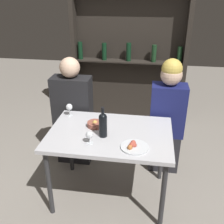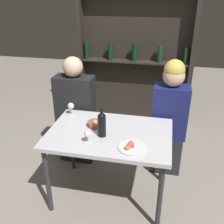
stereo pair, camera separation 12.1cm
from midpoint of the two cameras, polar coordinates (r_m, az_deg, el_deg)
name	(u,v)px [view 2 (the right image)]	position (r m, az deg, el deg)	size (l,w,h in m)	color
ground_plane	(110,193)	(2.82, 0.78, -17.30)	(10.00, 10.00, 0.00)	gray
dining_table	(109,139)	(2.42, 0.87, -5.91)	(1.12, 0.77, 0.73)	silver
wine_rack_wall	(135,50)	(3.82, 6.00, 13.20)	(1.62, 0.21, 2.16)	#28231E
wine_bottle	(102,123)	(2.27, -0.70, -2.52)	(0.07, 0.07, 0.28)	black
wine_glass_0	(88,135)	(2.20, -3.78, -4.96)	(0.06, 0.06, 0.11)	silver
wine_glass_1	(71,106)	(2.68, -7.68, 1.20)	(0.07, 0.07, 0.13)	silver
food_plate_0	(131,147)	(2.17, 5.85, -7.59)	(0.23, 0.23, 0.05)	silver
snack_bowl	(95,124)	(2.47, -2.34, -2.57)	(0.14, 0.14, 0.06)	#995142
seated_person_left	(76,114)	(3.02, -6.74, -0.49)	(0.43, 0.22, 1.26)	#26262B
seated_person_right	(169,119)	(2.86, 13.55, -1.52)	(0.36, 0.22, 1.29)	#26262B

